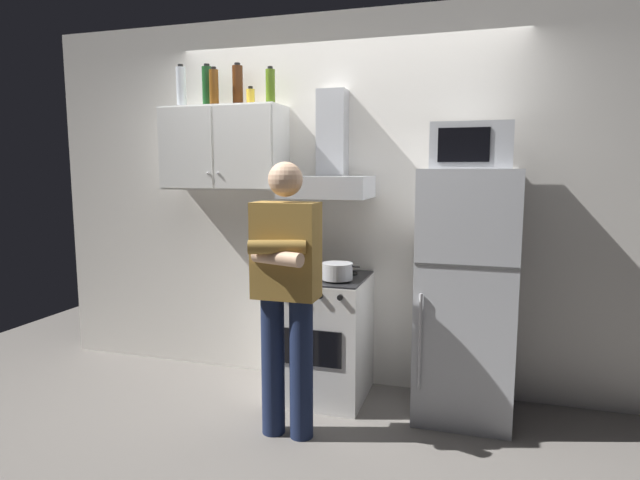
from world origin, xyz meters
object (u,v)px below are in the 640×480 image
(upper_cabinet, at_px, (224,148))
(microwave, at_px, (471,146))
(bottle_vodka_clear, at_px, (181,87))
(bottle_rum_dark, at_px, (238,86))
(range_hood, at_px, (329,169))
(cooking_pot, at_px, (337,271))
(stove_oven, at_px, (323,336))
(refrigerator, at_px, (465,294))
(bottle_olive_oil, at_px, (270,87))
(bottle_wine_green, at_px, (207,87))
(bottle_spice_jar, at_px, (251,97))
(bottle_beer_brown, at_px, (214,88))
(person_standing, at_px, (286,289))

(upper_cabinet, bearing_deg, microwave, -3.48)
(microwave, relative_size, bottle_vodka_clear, 1.51)
(bottle_rum_dark, bearing_deg, range_hood, -3.40)
(upper_cabinet, height_order, cooking_pot, upper_cabinet)
(stove_oven, height_order, cooking_pot, cooking_pot)
(upper_cabinet, xyz_separation_m, refrigerator, (1.75, -0.12, -0.95))
(stove_oven, bearing_deg, range_hood, 90.00)
(bottle_olive_oil, height_order, bottle_wine_green, bottle_wine_green)
(cooking_pot, bearing_deg, stove_oven, 137.51)
(bottle_rum_dark, height_order, bottle_spice_jar, bottle_rum_dark)
(upper_cabinet, relative_size, bottle_beer_brown, 3.26)
(stove_oven, xyz_separation_m, bottle_vodka_clear, (-1.15, 0.14, 1.77))
(person_standing, height_order, bottle_olive_oil, bottle_olive_oil)
(bottle_beer_brown, relative_size, bottle_rum_dark, 0.89)
(bottle_wine_green, bearing_deg, range_hood, -1.92)
(upper_cabinet, distance_m, bottle_spice_jar, 0.42)
(upper_cabinet, distance_m, bottle_wine_green, 0.47)
(upper_cabinet, xyz_separation_m, microwave, (1.75, -0.11, -0.01))
(refrigerator, bearing_deg, person_standing, -148.77)
(range_hood, height_order, bottle_spice_jar, bottle_spice_jar)
(cooking_pot, xyz_separation_m, bottle_wine_green, (-1.07, 0.28, 1.27))
(microwave, distance_m, person_standing, 1.45)
(upper_cabinet, distance_m, refrigerator, 2.00)
(stove_oven, xyz_separation_m, person_standing, (-0.05, -0.61, 0.47))
(person_standing, bearing_deg, cooking_pot, 69.70)
(bottle_olive_oil, bearing_deg, bottle_beer_brown, -173.52)
(microwave, bearing_deg, bottle_wine_green, 175.79)
(cooking_pot, relative_size, bottle_olive_oil, 1.15)
(microwave, distance_m, bottle_rum_dark, 1.72)
(refrigerator, xyz_separation_m, microwave, (-0.00, 0.02, 0.94))
(bottle_spice_jar, relative_size, bottle_wine_green, 0.44)
(microwave, distance_m, bottle_olive_oil, 1.46)
(stove_oven, relative_size, bottle_vodka_clear, 2.74)
(person_standing, bearing_deg, microwave, 32.00)
(cooking_pot, distance_m, bottle_beer_brown, 1.61)
(upper_cabinet, xyz_separation_m, stove_oven, (0.80, -0.13, -1.32))
(stove_oven, height_order, bottle_wine_green, bottle_wine_green)
(cooking_pot, distance_m, bottle_rum_dark, 1.54)
(stove_oven, distance_m, bottle_olive_oil, 1.80)
(person_standing, xyz_separation_m, bottle_vodka_clear, (-1.10, 0.75, 1.30))
(refrigerator, xyz_separation_m, bottle_beer_brown, (-1.80, 0.09, 1.38))
(cooking_pot, height_order, bottle_wine_green, bottle_wine_green)
(microwave, bearing_deg, bottle_beer_brown, 177.58)
(upper_cabinet, bearing_deg, stove_oven, -8.90)
(bottle_spice_jar, bearing_deg, bottle_rum_dark, 178.70)
(bottle_rum_dark, bearing_deg, bottle_vodka_clear, -176.69)
(upper_cabinet, bearing_deg, bottle_rum_dark, 23.58)
(cooking_pot, bearing_deg, bottle_olive_oil, 155.16)
(person_standing, bearing_deg, bottle_rum_dark, 130.10)
(bottle_olive_oil, bearing_deg, refrigerator, -5.85)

